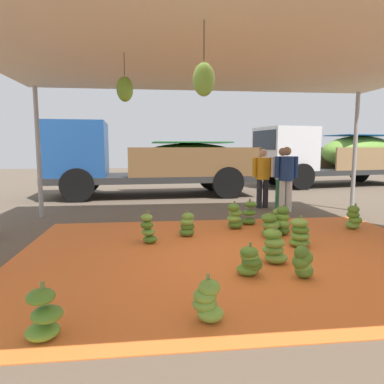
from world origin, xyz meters
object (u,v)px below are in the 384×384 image
Objects in this scene: banana_bunch_5 at (148,230)px; worker_0 at (286,174)px; banana_bunch_1 at (207,301)px; cargo_truck_far at (333,155)px; banana_bunch_7 at (187,225)px; banana_bunch_9 at (283,222)px; banana_bunch_2 at (303,263)px; worker_2 at (282,174)px; banana_bunch_4 at (300,234)px; banana_bunch_8 at (235,217)px; cargo_truck_main at (144,160)px; banana_bunch_3 at (250,262)px; worker_1 at (263,174)px; banana_bunch_10 at (274,247)px; banana_bunch_0 at (249,214)px; banana_bunch_6 at (44,316)px; banana_bunch_12 at (271,226)px; banana_bunch_11 at (278,219)px; banana_bunch_13 at (354,218)px.

worker_0 reaches higher than banana_bunch_5.
banana_bunch_1 is 13.24m from cargo_truck_far.
banana_bunch_7 is 0.84× the size of banana_bunch_9.
banana_bunch_2 is 2.52m from banana_bunch_7.
banana_bunch_5 is at bearing -139.33° from worker_2.
banana_bunch_7 is (0.14, 3.14, 0.01)m from banana_bunch_1.
banana_bunch_4 is 0.94× the size of banana_bunch_8.
banana_bunch_8 is 0.08× the size of cargo_truck_main.
banana_bunch_2 is (1.32, 0.92, 0.01)m from banana_bunch_1.
banana_bunch_7 is at bearing 105.43° from banana_bunch_3.
banana_bunch_4 is 3.81m from worker_1.
cargo_truck_far reaches higher than banana_bunch_9.
cargo_truck_main reaches higher than banana_bunch_10.
banana_bunch_8 is 0.35× the size of worker_2.
banana_bunch_4 is (1.15, 1.15, 0.04)m from banana_bunch_3.
banana_bunch_0 is at bearing 74.30° from banana_bunch_3.
worker_1 is at bearing 74.04° from banana_bunch_10.
banana_bunch_12 is (2.99, 3.02, -0.00)m from banana_bunch_6.
banana_bunch_4 is 0.32× the size of worker_2.
cargo_truck_far reaches higher than banana_bunch_4.
cargo_truck_far is at bearing 56.84° from banana_bunch_9.
worker_2 is at bearing 42.92° from banana_bunch_7.
banana_bunch_9 is at bearing 64.88° from banana_bunch_10.
banana_bunch_2 is at bearing -75.37° from cargo_truck_main.
banana_bunch_4 is 0.32× the size of worker_0.
banana_bunch_6 is at bearing -132.32° from banana_bunch_11.
worker_0 is at bearing 37.33° from banana_bunch_5.
worker_1 is (1.73, 4.85, 0.72)m from banana_bunch_3.
cargo_truck_main is (-2.04, 7.80, 1.00)m from banana_bunch_2.
cargo_truck_far is (7.15, 11.08, 1.09)m from banana_bunch_1.
banana_bunch_0 reaches higher than banana_bunch_13.
worker_1 is (-0.39, 0.61, -0.03)m from worker_0.
banana_bunch_5 reaches higher than banana_bunch_1.
banana_bunch_2 is 1.41m from banana_bunch_4.
banana_bunch_5 reaches higher than banana_bunch_6.
banana_bunch_13 is (2.71, 2.22, 0.04)m from banana_bunch_3.
worker_1 reaches higher than banana_bunch_1.
banana_bunch_6 is 7.25m from worker_2.
cargo_truck_main reaches higher than banana_bunch_7.
banana_bunch_11 is 0.06× the size of cargo_truck_far.
worker_0 is (1.66, 3.81, 0.71)m from banana_bunch_10.
worker_0 reaches higher than worker_2.
banana_bunch_3 is 2.08m from banana_bunch_5.
banana_bunch_13 is at bearing 43.92° from banana_bunch_1.
banana_bunch_1 is 6.45m from worker_1.
cargo_truck_main is at bearing -163.26° from cargo_truck_far.
banana_bunch_12 is 9.98m from cargo_truck_far.
banana_bunch_2 is at bearing -98.01° from banana_bunch_12.
banana_bunch_8 is at bearing 118.20° from banana_bunch_4.
banana_bunch_2 is 0.84× the size of banana_bunch_10.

